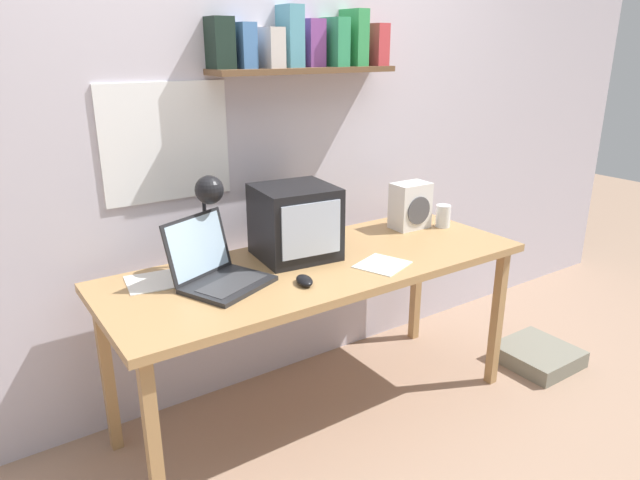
{
  "coord_description": "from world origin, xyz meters",
  "views": [
    {
      "loc": [
        -1.29,
        -1.88,
        1.63
      ],
      "look_at": [
        0.0,
        0.0,
        0.85
      ],
      "focal_mm": 32.0,
      "sensor_mm": 36.0,
      "label": 1
    }
  ],
  "objects": [
    {
      "name": "ground_plane",
      "position": [
        0.0,
        0.0,
        0.0
      ],
      "size": [
        12.0,
        12.0,
        0.0
      ],
      "primitive_type": "plane",
      "color": "#A07F68"
    },
    {
      "name": "crt_monitor",
      "position": [
        -0.05,
        0.12,
        0.91
      ],
      "size": [
        0.36,
        0.35,
        0.31
      ],
      "rotation": [
        0.0,
        0.0,
        -0.11
      ],
      "color": "black",
      "rests_on": "corner_desk"
    },
    {
      "name": "open_notebook",
      "position": [
        -0.65,
        0.19,
        0.75
      ],
      "size": [
        0.26,
        0.24,
        0.0
      ],
      "rotation": [
        0.0,
        0.0,
        -0.15
      ],
      "color": "silver",
      "rests_on": "corner_desk"
    },
    {
      "name": "loose_paper_near_monitor",
      "position": [
        0.2,
        -0.18,
        0.75
      ],
      "size": [
        0.25,
        0.24,
        0.0
      ],
      "rotation": [
        0.0,
        0.0,
        0.36
      ],
      "color": "white",
      "rests_on": "corner_desk"
    },
    {
      "name": "computer_mouse",
      "position": [
        -0.19,
        -0.16,
        0.77
      ],
      "size": [
        0.08,
        0.12,
        0.03
      ],
      "rotation": [
        0.0,
        0.0,
        -0.25
      ],
      "color": "black",
      "rests_on": "corner_desk"
    },
    {
      "name": "space_heater",
      "position": [
        0.65,
        0.15,
        0.87
      ],
      "size": [
        0.19,
        0.13,
        0.23
      ],
      "rotation": [
        0.0,
        0.0,
        -0.02
      ],
      "color": "white",
      "rests_on": "corner_desk"
    },
    {
      "name": "desk_lamp",
      "position": [
        -0.41,
        0.18,
        1.05
      ],
      "size": [
        0.11,
        0.18,
        0.4
      ],
      "rotation": [
        0.0,
        0.0,
        -0.04
      ],
      "color": "black",
      "rests_on": "corner_desk"
    },
    {
      "name": "corner_desk",
      "position": [
        0.0,
        0.0,
        0.69
      ],
      "size": [
        1.85,
        0.7,
        0.75
      ],
      "color": "#AC814F",
      "rests_on": "ground_plane"
    },
    {
      "name": "floor_cushion",
      "position": [
        1.22,
        -0.31,
        0.04
      ],
      "size": [
        0.37,
        0.37,
        0.09
      ],
      "color": "gray",
      "rests_on": "ground_plane"
    },
    {
      "name": "laptop",
      "position": [
        -0.47,
        0.04,
        0.82
      ],
      "size": [
        0.41,
        0.4,
        0.26
      ],
      "rotation": [
        0.0,
        0.0,
        0.4
      ],
      "color": "#232326",
      "rests_on": "corner_desk"
    },
    {
      "name": "back_wall",
      "position": [
        0.0,
        0.46,
        1.31
      ],
      "size": [
        5.6,
        0.24,
        2.6
      ],
      "color": "silver",
      "rests_on": "ground_plane"
    },
    {
      "name": "juice_glass",
      "position": [
        0.8,
        0.06,
        0.8
      ],
      "size": [
        0.07,
        0.07,
        0.11
      ],
      "color": "white",
      "rests_on": "corner_desk"
    }
  ]
}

